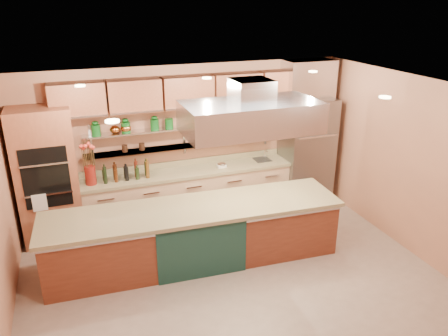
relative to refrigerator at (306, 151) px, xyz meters
name	(u,v)px	position (x,y,z in m)	size (l,w,h in m)	color
floor	(234,281)	(-2.35, -2.14, -1.06)	(6.00, 5.00, 0.02)	gray
ceiling	(236,91)	(-2.35, -2.14, 1.75)	(6.00, 5.00, 0.02)	black
wall_back	(186,141)	(-2.35, 0.36, 0.35)	(6.00, 0.04, 2.80)	#AF7152
wall_front	(342,309)	(-2.35, -4.64, 0.35)	(6.00, 0.04, 2.80)	#AF7152
wall_right	(413,167)	(0.65, -2.14, 0.35)	(0.04, 5.00, 2.80)	#AF7152
oven_stack	(47,177)	(-4.80, 0.04, 0.10)	(0.95, 0.64, 2.30)	#995337
refrigerator	(306,151)	(0.00, 0.00, 0.00)	(0.95, 0.72, 2.10)	gray
back_counter	(190,193)	(-2.40, 0.06, -0.58)	(3.84, 0.64, 0.93)	tan
wall_shelf_lower	(186,146)	(-2.40, 0.23, 0.30)	(3.60, 0.26, 0.03)	silver
wall_shelf_upper	(185,127)	(-2.40, 0.23, 0.65)	(3.60, 0.26, 0.03)	silver
upper_cabinets	(187,92)	(-2.35, 0.18, 1.30)	(4.60, 0.36, 0.55)	#995337
range_hood	(251,117)	(-1.84, -1.43, 1.20)	(2.00, 1.00, 0.45)	silver
ceiling_downlights	(231,91)	(-2.35, -1.94, 1.72)	(4.00, 2.80, 0.02)	#FFE5A5
island	(195,234)	(-2.74, -1.43, -0.59)	(4.43, 0.96, 0.93)	brown
flower_vase	(91,175)	(-4.13, 0.01, 0.04)	(0.18, 0.18, 0.32)	maroon
oil_bottle_cluster	(126,172)	(-3.53, 0.01, 0.02)	(0.84, 0.24, 0.27)	black
kitchen_scale	(222,165)	(-1.78, 0.01, -0.08)	(0.16, 0.12, 0.09)	silver
bar_faucet	(265,155)	(-0.85, 0.11, -0.02)	(0.03, 0.03, 0.19)	white
copper_kettle	(115,129)	(-3.64, 0.23, 0.73)	(0.17, 0.17, 0.14)	#B7642A
green_canister	(169,123)	(-2.69, 0.23, 0.75)	(0.14, 0.14, 0.17)	#104C18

